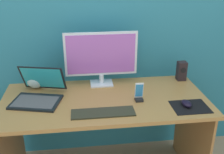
# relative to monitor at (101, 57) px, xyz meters

# --- Properties ---
(wall_back) EXTENTS (6.00, 0.04, 2.50)m
(wall_back) POSITION_rel_monitor_xyz_m (-0.00, 0.19, 0.26)
(wall_back) COLOR teal
(wall_back) RESTS_ON ground_plane
(desk) EXTENTS (1.50, 0.70, 0.75)m
(desk) POSITION_rel_monitor_xyz_m (-0.00, -0.25, -0.39)
(desk) COLOR #9F703C
(desk) RESTS_ON ground_plane
(monitor) EXTENTS (0.57, 0.14, 0.43)m
(monitor) POSITION_rel_monitor_xyz_m (0.00, 0.00, 0.00)
(monitor) COLOR silver
(monitor) RESTS_ON desk
(speaker_right) EXTENTS (0.07, 0.07, 0.16)m
(speaker_right) POSITION_rel_monitor_xyz_m (0.67, 0.00, -0.16)
(speaker_right) COLOR black
(speaker_right) RESTS_ON desk
(laptop) EXTENTS (0.40, 0.41, 0.23)m
(laptop) POSITION_rel_monitor_xyz_m (-0.48, -0.21, -0.19)
(laptop) COLOR black
(laptop) RESTS_ON desk
(fishbowl) EXTENTS (0.17, 0.17, 0.17)m
(fishbowl) POSITION_rel_monitor_xyz_m (-0.52, 0.01, -0.16)
(fishbowl) COLOR silver
(fishbowl) RESTS_ON desk
(keyboard_external) EXTENTS (0.42, 0.13, 0.01)m
(keyboard_external) POSITION_rel_monitor_xyz_m (-0.03, -0.46, -0.23)
(keyboard_external) COLOR #292A1D
(keyboard_external) RESTS_ON desk
(mousepad) EXTENTS (0.25, 0.20, 0.00)m
(mousepad) POSITION_rel_monitor_xyz_m (0.57, -0.45, -0.24)
(mousepad) COLOR black
(mousepad) RESTS_ON desk
(mouse) EXTENTS (0.07, 0.10, 0.04)m
(mouse) POSITION_rel_monitor_xyz_m (0.55, -0.44, -0.22)
(mouse) COLOR black
(mouse) RESTS_ON mousepad
(phone_in_dock) EXTENTS (0.06, 0.05, 0.14)m
(phone_in_dock) POSITION_rel_monitor_xyz_m (0.24, -0.31, -0.19)
(phone_in_dock) COLOR black
(phone_in_dock) RESTS_ON desk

